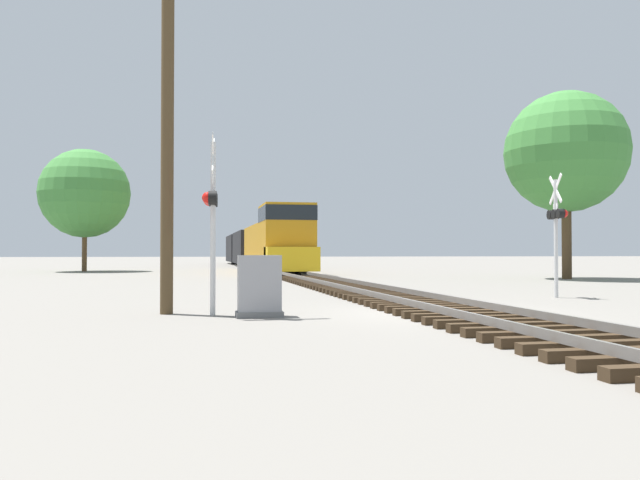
{
  "coord_description": "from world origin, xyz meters",
  "views": [
    {
      "loc": [
        -5.66,
        -13.52,
        1.4
      ],
      "look_at": [
        -0.17,
        13.46,
        1.96
      ],
      "focal_mm": 35.0,
      "sensor_mm": 36.0,
      "label": 1
    }
  ],
  "objects_px": {
    "relay_cabinet": "(259,287)",
    "tree_mid_background": "(85,194)",
    "freight_train": "(256,248)",
    "crossing_signal_near": "(212,207)",
    "tree_far_right": "(566,152)",
    "utility_pole": "(168,95)",
    "crossing_signal_far": "(557,221)"
  },
  "relations": [
    {
      "from": "utility_pole",
      "to": "tree_mid_background",
      "type": "bearing_deg",
      "value": 102.13
    },
    {
      "from": "freight_train",
      "to": "tree_mid_background",
      "type": "xyz_separation_m",
      "value": [
        -13.61,
        -9.1,
        3.93
      ]
    },
    {
      "from": "crossing_signal_far",
      "to": "tree_mid_background",
      "type": "distance_m",
      "value": 36.83
    },
    {
      "from": "tree_far_right",
      "to": "utility_pole",
      "type": "bearing_deg",
      "value": -142.95
    },
    {
      "from": "freight_train",
      "to": "crossing_signal_near",
      "type": "distance_m",
      "value": 44.14
    },
    {
      "from": "utility_pole",
      "to": "tree_far_right",
      "type": "distance_m",
      "value": 25.11
    },
    {
      "from": "relay_cabinet",
      "to": "utility_pole",
      "type": "height_order",
      "value": "utility_pole"
    },
    {
      "from": "crossing_signal_far",
      "to": "tree_far_right",
      "type": "relative_size",
      "value": 0.39
    },
    {
      "from": "crossing_signal_far",
      "to": "tree_mid_background",
      "type": "xyz_separation_m",
      "value": [
        -19.04,
        31.34,
        3.41
      ]
    },
    {
      "from": "freight_train",
      "to": "utility_pole",
      "type": "height_order",
      "value": "utility_pole"
    },
    {
      "from": "tree_mid_background",
      "to": "freight_train",
      "type": "bearing_deg",
      "value": 33.77
    },
    {
      "from": "crossing_signal_far",
      "to": "crossing_signal_near",
      "type": "bearing_deg",
      "value": 116.97
    },
    {
      "from": "crossing_signal_near",
      "to": "crossing_signal_far",
      "type": "distance_m",
      "value": 11.21
    },
    {
      "from": "crossing_signal_near",
      "to": "freight_train",
      "type": "bearing_deg",
      "value": 176.8
    },
    {
      "from": "freight_train",
      "to": "crossing_signal_far",
      "type": "relative_size",
      "value": 12.5
    },
    {
      "from": "freight_train",
      "to": "tree_mid_background",
      "type": "distance_m",
      "value": 16.83
    },
    {
      "from": "freight_train",
      "to": "relay_cabinet",
      "type": "relative_size",
      "value": 35.74
    },
    {
      "from": "freight_train",
      "to": "tree_mid_background",
      "type": "relative_size",
      "value": 5.27
    },
    {
      "from": "freight_train",
      "to": "tree_far_right",
      "type": "bearing_deg",
      "value": -64.03
    },
    {
      "from": "relay_cabinet",
      "to": "tree_far_right",
      "type": "distance_m",
      "value": 24.91
    },
    {
      "from": "utility_pole",
      "to": "tree_far_right",
      "type": "xyz_separation_m",
      "value": [
        20.0,
        15.1,
        1.71
      ]
    },
    {
      "from": "crossing_signal_near",
      "to": "utility_pole",
      "type": "xyz_separation_m",
      "value": [
        -0.99,
        0.5,
        2.59
      ]
    },
    {
      "from": "relay_cabinet",
      "to": "tree_mid_background",
      "type": "distance_m",
      "value": 36.83
    },
    {
      "from": "relay_cabinet",
      "to": "freight_train",
      "type": "bearing_deg",
      "value": 84.53
    },
    {
      "from": "crossing_signal_far",
      "to": "tree_far_right",
      "type": "xyz_separation_m",
      "value": [
        8.31,
        12.22,
        4.34
      ]
    },
    {
      "from": "crossing_signal_near",
      "to": "tree_mid_background",
      "type": "relative_size",
      "value": 0.44
    },
    {
      "from": "tree_mid_background",
      "to": "utility_pole",
      "type": "bearing_deg",
      "value": -77.87
    },
    {
      "from": "relay_cabinet",
      "to": "utility_pole",
      "type": "relative_size",
      "value": 0.14
    },
    {
      "from": "utility_pole",
      "to": "tree_far_right",
      "type": "bearing_deg",
      "value": 37.05
    },
    {
      "from": "tree_far_right",
      "to": "tree_mid_background",
      "type": "distance_m",
      "value": 33.38
    },
    {
      "from": "crossing_signal_near",
      "to": "tree_far_right",
      "type": "relative_size",
      "value": 0.41
    },
    {
      "from": "crossing_signal_near",
      "to": "tree_mid_background",
      "type": "bearing_deg",
      "value": -162.84
    }
  ]
}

